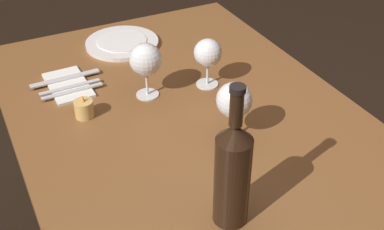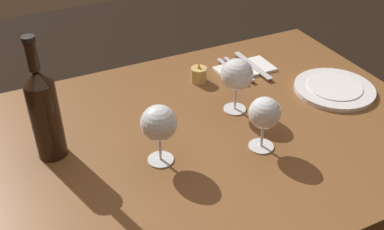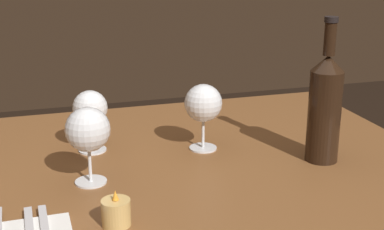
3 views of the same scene
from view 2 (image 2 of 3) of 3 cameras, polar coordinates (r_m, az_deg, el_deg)
dining_table at (r=1.30m, az=1.14°, el=-5.41°), size 1.30×0.90×0.74m
wine_glass_left at (r=1.09m, az=-4.16°, el=-1.12°), size 0.09×0.09×0.16m
wine_glass_right at (r=1.28m, az=5.61°, el=4.92°), size 0.09×0.09×0.16m
wine_glass_centre at (r=1.15m, az=9.04°, el=0.10°), size 0.08×0.08×0.15m
wine_bottle at (r=1.15m, az=-17.94°, el=0.35°), size 0.07×0.07×0.33m
votive_candle at (r=1.46m, az=0.85°, el=5.00°), size 0.05×0.05×0.07m
dinner_plate at (r=1.49m, az=17.33°, el=3.15°), size 0.25×0.25×0.02m
folded_napkin at (r=1.55m, az=6.60°, el=5.74°), size 0.19×0.11×0.01m
fork_inner at (r=1.53m, az=5.82°, el=5.76°), size 0.02×0.18×0.00m
fork_outer at (r=1.52m, az=5.00°, el=5.57°), size 0.02×0.18×0.00m
table_knife at (r=1.56m, az=7.57°, el=6.17°), size 0.02×0.21×0.00m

